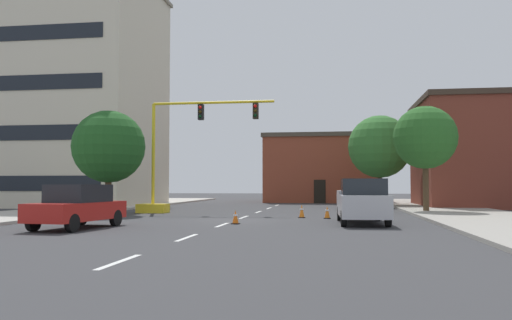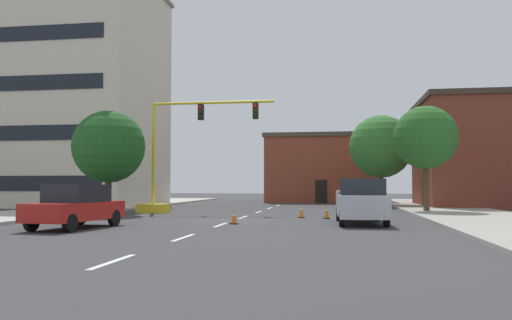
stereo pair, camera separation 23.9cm
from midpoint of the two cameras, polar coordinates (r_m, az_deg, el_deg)
The scene contains 22 objects.
ground_plane at distance 25.88m, azimuth -2.53°, elevation -6.51°, with size 160.00×160.00×0.00m, color #38383A.
sidewalk_left at distance 37.50m, azimuth -18.71°, elevation -5.08°, with size 6.00×56.00×0.14m, color #B2ADA3.
sidewalk_right at distance 34.17m, azimuth 20.75°, elevation -5.29°, with size 6.00×56.00×0.14m, color #9E998E.
lane_stripe_seg_0 at distance 12.49m, azimuth -15.04°, elevation -10.53°, with size 0.16×2.40×0.01m, color silver.
lane_stripe_seg_1 at distance 17.64m, azimuth -7.84°, elevation -8.27°, with size 0.16×2.40×0.01m, color silver.
lane_stripe_seg_2 at distance 22.95m, azimuth -3.96°, elevation -6.99°, with size 0.16×2.40×0.01m, color silver.
lane_stripe_seg_3 at distance 28.33m, azimuth -1.56°, elevation -6.17°, with size 0.16×2.40×0.01m, color silver.
lane_stripe_seg_4 at distance 33.76m, azimuth 0.06°, elevation -5.61°, with size 0.16×2.40×0.01m, color silver.
lane_stripe_seg_5 at distance 39.20m, azimuth 1.24°, elevation -5.20°, with size 0.16×2.40×0.01m, color silver.
lane_stripe_seg_6 at distance 44.66m, azimuth 2.12°, elevation -4.89°, with size 0.16×2.40×0.01m, color silver.
building_tall_left at distance 47.22m, azimuth -19.43°, elevation 6.71°, with size 13.73×12.17×18.61m.
building_brick_center at distance 54.91m, azimuth 6.88°, elevation -0.96°, with size 11.14×10.10×6.71m.
building_row_right at distance 45.42m, azimuth 25.60°, elevation 0.72°, with size 14.01×10.50×8.41m.
traffic_signal_gantry at distance 32.98m, azimuth -9.51°, elevation -1.82°, with size 8.44×1.20×6.83m.
tree_left_near at distance 31.62m, azimuth -15.78°, elevation 1.38°, with size 4.16×4.16×6.01m.
tree_right_far at distance 44.11m, azimuth 13.02°, elevation 1.40°, with size 5.09×5.09×7.37m.
tree_right_mid at distance 34.16m, azimuth 17.55°, elevation 2.30°, with size 3.88×3.88×6.58m.
pickup_truck_silver at distance 24.01m, azimuth 11.05°, elevation -4.43°, with size 2.19×5.47×1.99m.
sedan_red_near_left at distance 22.16m, azimuth -18.94°, elevation -4.71°, with size 2.35×4.68×1.74m.
traffic_cone_roadside_a at distance 27.93m, azimuth 4.70°, elevation -5.51°, with size 0.36×0.36×0.71m.
traffic_cone_roadside_b at distance 27.39m, azimuth 7.42°, elevation -5.60°, with size 0.36×0.36×0.66m.
traffic_cone_roadside_c at distance 23.44m, azimuth -2.52°, elevation -6.17°, with size 0.36×0.36×0.62m.
Camera 1 is at (4.78, -25.37, 1.73)m, focal length 37.15 mm.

